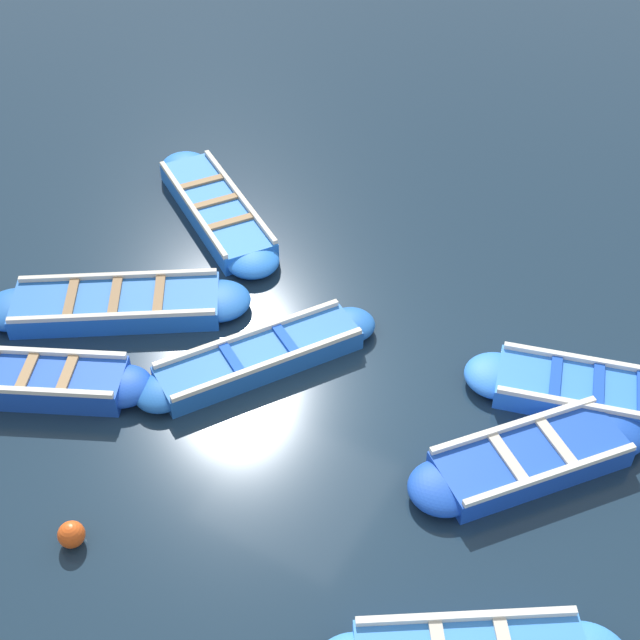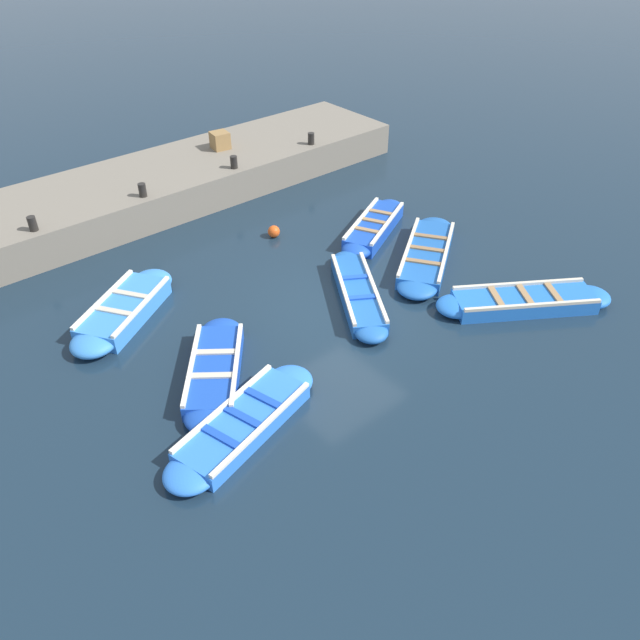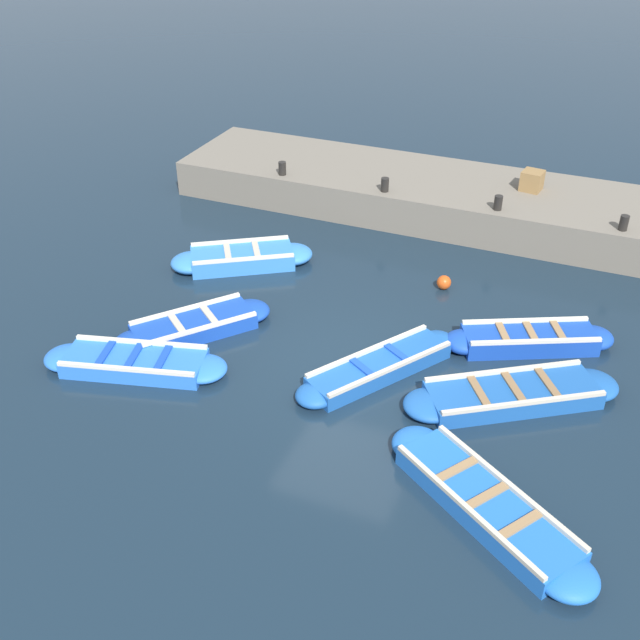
# 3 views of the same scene
# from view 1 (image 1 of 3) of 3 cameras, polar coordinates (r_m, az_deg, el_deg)

# --- Properties ---
(ground_plane) EXTENTS (120.00, 120.00, 0.00)m
(ground_plane) POSITION_cam_1_polar(r_m,az_deg,el_deg) (12.29, -1.61, -3.82)
(ground_plane) COLOR #162838
(boat_alongside) EXTENTS (2.13, 3.33, 0.42)m
(boat_alongside) POSITION_cam_1_polar(r_m,az_deg,el_deg) (12.62, -18.07, -3.74)
(boat_alongside) COLOR #1947B7
(boat_alongside) RESTS_ON ground
(boat_mid_row) EXTENTS (3.10, 2.72, 0.38)m
(boat_mid_row) POSITION_cam_1_polar(r_m,az_deg,el_deg) (11.45, 13.31, -8.63)
(boat_mid_row) COLOR #1947B7
(boat_mid_row) RESTS_ON ground
(boat_stern_in) EXTENTS (2.90, 3.76, 0.39)m
(boat_stern_in) POSITION_cam_1_polar(r_m,az_deg,el_deg) (15.21, -6.65, 7.02)
(boat_stern_in) COLOR blue
(boat_stern_in) RESTS_ON ground
(boat_bow_out) EXTENTS (3.44, 2.53, 0.37)m
(boat_bow_out) POSITION_cam_1_polar(r_m,az_deg,el_deg) (12.40, -3.89, -2.39)
(boat_bow_out) COLOR #1E59AD
(boat_bow_out) RESTS_ON ground
(boat_outer_left) EXTENTS (1.76, 3.63, 0.37)m
(boat_outer_left) POSITION_cam_1_polar(r_m,az_deg,el_deg) (12.44, 17.26, -4.51)
(boat_outer_left) COLOR blue
(boat_outer_left) RESTS_ON ground
(boat_drifting) EXTENTS (2.97, 3.82, 0.38)m
(boat_drifting) POSITION_cam_1_polar(r_m,az_deg,el_deg) (13.52, -12.88, 0.96)
(boat_drifting) COLOR #1E59AD
(boat_drifting) RESTS_ON ground
(buoy_orange_near) EXTENTS (0.32, 0.32, 0.32)m
(buoy_orange_near) POSITION_cam_1_polar(r_m,az_deg,el_deg) (10.86, -15.63, -13.08)
(buoy_orange_near) COLOR #E05119
(buoy_orange_near) RESTS_ON ground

